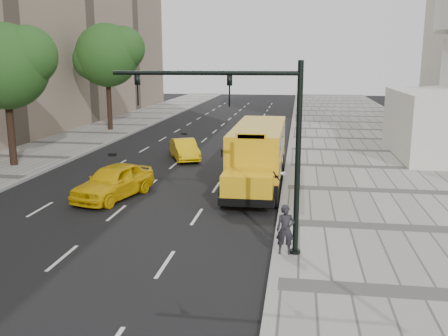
# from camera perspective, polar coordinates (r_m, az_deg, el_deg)

# --- Properties ---
(ground) EXTENTS (140.00, 140.00, 0.00)m
(ground) POSITION_cam_1_polar(r_m,az_deg,el_deg) (26.17, -6.29, -1.98)
(ground) COLOR black
(ground) RESTS_ON ground
(sidewalk_museum) EXTENTS (12.00, 140.00, 0.15)m
(sidewalk_museum) POSITION_cam_1_polar(r_m,az_deg,el_deg) (25.87, 20.38, -2.69)
(sidewalk_museum) COLOR gray
(sidewalk_museum) RESTS_ON ground
(curb_museum) EXTENTS (0.30, 140.00, 0.15)m
(curb_museum) POSITION_cam_1_polar(r_m,az_deg,el_deg) (25.31, 6.97, -2.31)
(curb_museum) COLOR gray
(curb_museum) RESTS_ON ground
(curb_far) EXTENTS (0.30, 140.00, 0.15)m
(curb_far) POSITION_cam_1_polar(r_m,az_deg,el_deg) (29.21, -21.65, -1.13)
(curb_far) COLOR gray
(curb_far) RESTS_ON ground
(tree_b) EXTENTS (5.66, 5.03, 8.55)m
(tree_b) POSITION_cam_1_polar(r_m,az_deg,el_deg) (32.30, -23.60, 10.68)
(tree_b) COLOR black
(tree_b) RESTS_ON ground
(tree_c) EXTENTS (6.29, 5.59, 9.59)m
(tree_c) POSITION_cam_1_polar(r_m,az_deg,el_deg) (46.59, -13.11, 12.49)
(tree_c) COLOR black
(tree_c) RESTS_ON ground
(school_bus) EXTENTS (2.96, 11.56, 3.19)m
(school_bus) POSITION_cam_1_polar(r_m,az_deg,el_deg) (26.62, 3.95, 2.19)
(school_bus) COLOR gold
(school_bus) RESTS_ON ground
(taxi_near) EXTENTS (3.11, 5.09, 1.62)m
(taxi_near) POSITION_cam_1_polar(r_m,az_deg,el_deg) (24.01, -12.50, -1.51)
(taxi_near) COLOR #EBB909
(taxi_near) RESTS_ON ground
(taxi_far) EXTENTS (2.88, 4.26, 1.33)m
(taxi_far) POSITION_cam_1_polar(r_m,az_deg,el_deg) (32.73, -4.52, 2.12)
(taxi_far) COLOR #EBB909
(taxi_far) RESTS_ON ground
(pedestrian) EXTENTS (0.63, 0.44, 1.66)m
(pedestrian) POSITION_cam_1_polar(r_m,az_deg,el_deg) (16.53, 7.03, -7.01)
(pedestrian) COLOR black
(pedestrian) RESTS_ON sidewalk_museum
(traffic_signal) EXTENTS (6.18, 0.36, 6.40)m
(traffic_signal) POSITION_cam_1_polar(r_m,az_deg,el_deg) (15.94, 3.45, 3.89)
(traffic_signal) COLOR black
(traffic_signal) RESTS_ON ground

